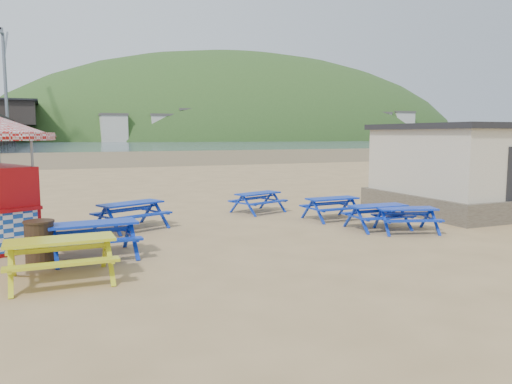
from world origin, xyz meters
name	(u,v)px	position (x,y,z in m)	size (l,w,h in m)	color
ground	(231,236)	(0.00, 0.00, 0.00)	(400.00, 400.00, 0.00)	tan
wet_sand	(84,156)	(0.00, 55.00, 0.00)	(400.00, 400.00, 0.00)	olive
sea	(59,143)	(0.00, 170.00, 0.01)	(400.00, 400.00, 0.00)	#435460
picnic_table_blue_a	(131,216)	(-2.34, 2.17, 0.39)	(2.32, 2.13, 0.78)	#0C3BB4
picnic_table_blue_b	(332,209)	(3.99, 1.27, 0.36)	(1.77, 1.45, 0.72)	#0C3BB4
picnic_table_blue_c	(258,203)	(2.34, 3.59, 0.36)	(2.06, 1.86, 0.71)	#0C3BB4
picnic_table_blue_d	(94,240)	(-3.68, -1.01, 0.40)	(2.00, 1.64, 0.80)	#0C3BB4
picnic_table_blue_e	(406,220)	(4.83, -1.36, 0.35)	(1.99, 1.78, 0.70)	#0C3BB4
picnic_table_blue_f	(378,217)	(4.36, -0.67, 0.36)	(1.75, 1.44, 0.71)	#0C3BB4
picnic_table_yellow	(61,260)	(-4.41, -2.69, 0.41)	(1.98, 1.61, 0.82)	gold
litter_bin	(40,242)	(-4.80, -1.11, 0.48)	(0.64, 0.64, 0.94)	#332613
amenity_block	(488,167)	(10.50, 1.00, 1.57)	(7.40, 5.40, 3.15)	#665B4C
pier	(1,126)	(-17.99, 178.23, 5.46)	(24.00, 220.00, 39.29)	black
headland_town	(242,159)	(90.00, 229.68, -9.91)	(264.00, 144.00, 108.00)	#2D4C1E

